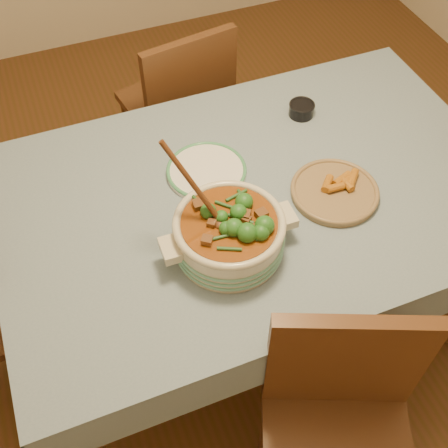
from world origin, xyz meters
name	(u,v)px	position (x,y,z in m)	size (l,w,h in m)	color
floor	(248,310)	(0.00, 0.00, 0.00)	(4.50, 4.50, 0.00)	#4F3416
dining_table	(255,209)	(0.00, 0.00, 0.66)	(1.68, 1.08, 0.76)	brown
stew_casserole	(229,232)	(-0.17, -0.18, 0.84)	(0.41, 0.33, 0.38)	beige
white_plate	(206,171)	(-0.12, 0.13, 0.77)	(0.32, 0.32, 0.02)	white
condiment_bowl	(302,109)	(0.31, 0.29, 0.78)	(0.10, 0.10, 0.05)	black
fried_plate	(335,190)	(0.23, -0.11, 0.78)	(0.36, 0.36, 0.05)	#8F724F
chair_far	(181,104)	(0.00, 0.81, 0.50)	(0.47, 0.47, 0.89)	brown
chair_near	(339,426)	(-0.04, -0.71, 0.52)	(0.56, 0.56, 0.92)	brown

